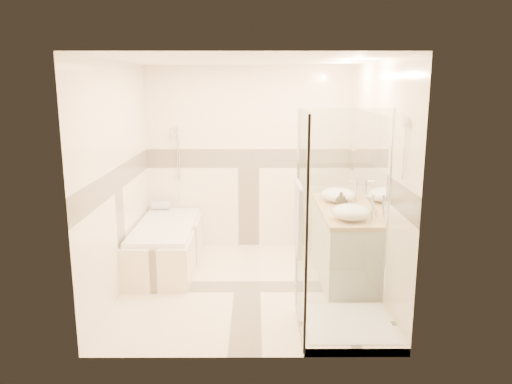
{
  "coord_description": "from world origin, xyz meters",
  "views": [
    {
      "loc": [
        0.08,
        -5.32,
        2.27
      ],
      "look_at": [
        0.1,
        0.25,
        1.05
      ],
      "focal_mm": 35.0,
      "sensor_mm": 36.0,
      "label": 1
    }
  ],
  "objects_px": {
    "vessel_sink_near": "(338,195)",
    "amenity_bottle_b": "(341,199)",
    "bathtub": "(166,243)",
    "vanity": "(343,243)",
    "vessel_sink_far": "(351,212)",
    "shower_enclosure": "(335,277)",
    "amenity_bottle_a": "(344,203)"
  },
  "relations": [
    {
      "from": "vanity",
      "to": "vessel_sink_near",
      "type": "distance_m",
      "value": 0.6
    },
    {
      "from": "amenity_bottle_a",
      "to": "bathtub",
      "type": "bearing_deg",
      "value": 168.07
    },
    {
      "from": "vessel_sink_near",
      "to": "vessel_sink_far",
      "type": "distance_m",
      "value": 0.83
    },
    {
      "from": "amenity_bottle_a",
      "to": "shower_enclosure",
      "type": "bearing_deg",
      "value": -103.12
    },
    {
      "from": "vanity",
      "to": "shower_enclosure",
      "type": "bearing_deg",
      "value": -102.97
    },
    {
      "from": "vanity",
      "to": "vessel_sink_far",
      "type": "relative_size",
      "value": 3.89
    },
    {
      "from": "vessel_sink_near",
      "to": "vessel_sink_far",
      "type": "relative_size",
      "value": 1.02
    },
    {
      "from": "amenity_bottle_a",
      "to": "amenity_bottle_b",
      "type": "height_order",
      "value": "amenity_bottle_a"
    },
    {
      "from": "vanity",
      "to": "amenity_bottle_a",
      "type": "xyz_separation_m",
      "value": [
        -0.02,
        -0.1,
        0.51
      ]
    },
    {
      "from": "shower_enclosure",
      "to": "vessel_sink_far",
      "type": "distance_m",
      "value": 0.91
    },
    {
      "from": "shower_enclosure",
      "to": "amenity_bottle_a",
      "type": "distance_m",
      "value": 1.28
    },
    {
      "from": "vanity",
      "to": "shower_enclosure",
      "type": "height_order",
      "value": "shower_enclosure"
    },
    {
      "from": "vessel_sink_far",
      "to": "vessel_sink_near",
      "type": "bearing_deg",
      "value": 90.0
    },
    {
      "from": "vessel_sink_far",
      "to": "vanity",
      "type": "bearing_deg",
      "value": 87.76
    },
    {
      "from": "bathtub",
      "to": "vessel_sink_far",
      "type": "distance_m",
      "value": 2.38
    },
    {
      "from": "bathtub",
      "to": "vanity",
      "type": "xyz_separation_m",
      "value": [
        2.15,
        -0.35,
        0.12
      ]
    },
    {
      "from": "vanity",
      "to": "amenity_bottle_b",
      "type": "xyz_separation_m",
      "value": [
        -0.02,
        0.11,
        0.51
      ]
    },
    {
      "from": "vessel_sink_far",
      "to": "amenity_bottle_a",
      "type": "xyz_separation_m",
      "value": [
        0.0,
        0.41,
        0.0
      ]
    },
    {
      "from": "shower_enclosure",
      "to": "vessel_sink_far",
      "type": "bearing_deg",
      "value": 70.23
    },
    {
      "from": "vessel_sink_far",
      "to": "amenity_bottle_a",
      "type": "height_order",
      "value": "amenity_bottle_a"
    },
    {
      "from": "vanity",
      "to": "amenity_bottle_a",
      "type": "bearing_deg",
      "value": -101.28
    },
    {
      "from": "vessel_sink_near",
      "to": "vessel_sink_far",
      "type": "height_order",
      "value": "vessel_sink_near"
    },
    {
      "from": "vessel_sink_near",
      "to": "vanity",
      "type": "bearing_deg",
      "value": -86.46
    },
    {
      "from": "amenity_bottle_b",
      "to": "vessel_sink_near",
      "type": "bearing_deg",
      "value": 90.0
    },
    {
      "from": "amenity_bottle_b",
      "to": "bathtub",
      "type": "bearing_deg",
      "value": 173.5
    },
    {
      "from": "shower_enclosure",
      "to": "vessel_sink_near",
      "type": "distance_m",
      "value": 1.67
    },
    {
      "from": "vanity",
      "to": "amenity_bottle_a",
      "type": "relative_size",
      "value": 9.5
    },
    {
      "from": "vessel_sink_near",
      "to": "amenity_bottle_b",
      "type": "height_order",
      "value": "vessel_sink_near"
    },
    {
      "from": "vanity",
      "to": "amenity_bottle_b",
      "type": "relative_size",
      "value": 9.78
    },
    {
      "from": "bathtub",
      "to": "vanity",
      "type": "distance_m",
      "value": 2.18
    },
    {
      "from": "amenity_bottle_b",
      "to": "amenity_bottle_a",
      "type": "bearing_deg",
      "value": -90.0
    },
    {
      "from": "bathtub",
      "to": "vessel_sink_near",
      "type": "bearing_deg",
      "value": -0.74
    }
  ]
}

